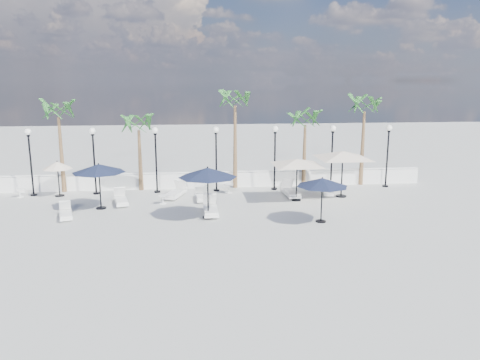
{
  "coord_description": "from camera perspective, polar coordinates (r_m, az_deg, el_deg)",
  "views": [
    {
      "loc": [
        -1.55,
        -20.67,
        6.45
      ],
      "look_at": [
        0.97,
        2.47,
        1.5
      ],
      "focal_mm": 35.0,
      "sensor_mm": 36.0,
      "label": 1
    }
  ],
  "objects": [
    {
      "name": "lounger_6",
      "position": [
        27.53,
        10.68,
        -1.29
      ],
      "size": [
        0.92,
        1.81,
        0.65
      ],
      "rotation": [
        0.0,
        0.0,
        -0.22
      ],
      "color": "white",
      "rests_on": "ground"
    },
    {
      "name": "balustrade",
      "position": [
        28.84,
        -3.0,
        0.02
      ],
      "size": [
        26.0,
        0.3,
        1.01
      ],
      "color": "silver",
      "rests_on": "ground"
    },
    {
      "name": "side_table_1",
      "position": [
        25.31,
        -9.39,
        -2.27
      ],
      "size": [
        0.47,
        0.47,
        0.46
      ],
      "color": "white",
      "rests_on": "ground"
    },
    {
      "name": "palm_2",
      "position": [
        28.13,
        -0.61,
        9.29
      ],
      "size": [
        2.6,
        2.6,
        6.1
      ],
      "color": "brown",
      "rests_on": "ground"
    },
    {
      "name": "lounger_4",
      "position": [
        26.76,
        6.2,
        -1.42
      ],
      "size": [
        0.78,
        2.16,
        0.8
      ],
      "rotation": [
        0.0,
        0.0,
        0.04
      ],
      "color": "white",
      "rests_on": "ground"
    },
    {
      "name": "ground",
      "position": [
        21.7,
        -1.85,
        -5.29
      ],
      "size": [
        100.0,
        100.0,
        0.0
      ],
      "primitive_type": "plane",
      "color": "#A9AAA5",
      "rests_on": "ground"
    },
    {
      "name": "parasol_cream_small",
      "position": [
        28.27,
        -21.37,
        1.62
      ],
      "size": [
        1.67,
        1.67,
        2.06
      ],
      "color": "black",
      "rests_on": "ground"
    },
    {
      "name": "lounger_0",
      "position": [
        25.71,
        -14.3,
        -2.35
      ],
      "size": [
        1.03,
        2.0,
        0.72
      ],
      "rotation": [
        0.0,
        0.0,
        0.23
      ],
      "color": "white",
      "rests_on": "ground"
    },
    {
      "name": "side_table_0",
      "position": [
        29.19,
        -25.26,
        -1.36
      ],
      "size": [
        0.48,
        0.48,
        0.47
      ],
      "color": "white",
      "rests_on": "ground"
    },
    {
      "name": "side_table_2",
      "position": [
        27.36,
        -1.39,
        -0.93
      ],
      "size": [
        0.55,
        0.55,
        0.53
      ],
      "color": "white",
      "rests_on": "ground"
    },
    {
      "name": "lounger_3",
      "position": [
        23.09,
        -3.6,
        -3.55
      ],
      "size": [
        0.71,
        2.13,
        0.8
      ],
      "rotation": [
        0.0,
        0.0,
        0.01
      ],
      "color": "white",
      "rests_on": "ground"
    },
    {
      "name": "parasol_navy_right",
      "position": [
        21.76,
        10.0,
        -0.29
      ],
      "size": [
        2.39,
        2.39,
        2.14
      ],
      "color": "black",
      "rests_on": "ground"
    },
    {
      "name": "lamppost_2",
      "position": [
        27.52,
        -10.24,
        3.55
      ],
      "size": [
        0.36,
        0.36,
        3.84
      ],
      "color": "black",
      "rests_on": "ground"
    },
    {
      "name": "parasol_navy_left",
      "position": [
        24.71,
        -16.85,
        1.34
      ],
      "size": [
        2.7,
        2.7,
        2.38
      ],
      "color": "black",
      "rests_on": "ground"
    },
    {
      "name": "lounger_2",
      "position": [
        26.64,
        -7.84,
        -1.53
      ],
      "size": [
        1.31,
        2.21,
        0.79
      ],
      "rotation": [
        0.0,
        0.0,
        -0.33
      ],
      "color": "white",
      "rests_on": "ground"
    },
    {
      "name": "parasol_cream_sq_b",
      "position": [
        26.69,
        12.45,
        3.42
      ],
      "size": [
        5.6,
        5.6,
        2.81
      ],
      "color": "black",
      "rests_on": "ground"
    },
    {
      "name": "lamppost_4",
      "position": [
        27.91,
        4.28,
        3.82
      ],
      "size": [
        0.36,
        0.36,
        3.84
      ],
      "color": "black",
      "rests_on": "ground"
    },
    {
      "name": "lamppost_5",
      "position": [
        28.75,
        11.17,
        3.87
      ],
      "size": [
        0.36,
        0.36,
        3.84
      ],
      "color": "black",
      "rests_on": "ground"
    },
    {
      "name": "parasol_cream_sq_a",
      "position": [
        25.45,
        6.99,
        2.53
      ],
      "size": [
        5.06,
        5.06,
        2.48
      ],
      "color": "black",
      "rests_on": "ground"
    },
    {
      "name": "palm_3",
      "position": [
        28.95,
        7.96,
        6.94
      ],
      "size": [
        2.6,
        2.6,
        4.9
      ],
      "color": "brown",
      "rests_on": "ground"
    },
    {
      "name": "palm_4",
      "position": [
        30.01,
        14.95,
        8.32
      ],
      "size": [
        2.6,
        2.6,
        5.7
      ],
      "color": "brown",
      "rests_on": "ground"
    },
    {
      "name": "lamppost_0",
      "position": [
        28.88,
        -24.24,
        3.07
      ],
      "size": [
        0.36,
        0.36,
        3.84
      ],
      "color": "black",
      "rests_on": "ground"
    },
    {
      "name": "parasol_navy_mid",
      "position": [
        22.05,
        -3.97,
        0.88
      ],
      "size": [
        2.8,
        2.8,
        2.51
      ],
      "color": "black",
      "rests_on": "ground"
    },
    {
      "name": "palm_0",
      "position": [
        29.01,
        -21.27,
        7.41
      ],
      "size": [
        2.6,
        2.6,
        5.5
      ],
      "color": "brown",
      "rests_on": "ground"
    },
    {
      "name": "lounger_5",
      "position": [
        25.83,
        -4.78,
        -2.01
      ],
      "size": [
        0.66,
        1.72,
        0.63
      ],
      "rotation": [
        0.0,
        0.0,
        0.06
      ],
      "color": "white",
      "rests_on": "ground"
    },
    {
      "name": "lamppost_1",
      "position": [
        27.99,
        -17.41,
        3.33
      ],
      "size": [
        0.36,
        0.36,
        3.84
      ],
      "color": "black",
      "rests_on": "ground"
    },
    {
      "name": "lamppost_3",
      "position": [
        27.5,
        -2.93,
        3.72
      ],
      "size": [
        0.36,
        0.36,
        3.84
      ],
      "color": "black",
      "rests_on": "ground"
    },
    {
      "name": "lounger_1",
      "position": [
        23.96,
        -20.48,
        -3.85
      ],
      "size": [
        0.99,
        1.81,
        0.65
      ],
      "rotation": [
        0.0,
        0.0,
        0.27
      ],
      "color": "white",
      "rests_on": "ground"
    },
    {
      "name": "palm_1",
      "position": [
        28.25,
        -12.26,
        6.26
      ],
      "size": [
        2.6,
        2.6,
        4.7
      ],
      "color": "brown",
      "rests_on": "ground"
    },
    {
      "name": "lamppost_6",
      "position": [
        29.98,
        17.58,
        3.86
      ],
      "size": [
        0.36,
        0.36,
        3.84
      ],
      "color": "black",
      "rests_on": "ground"
    }
  ]
}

